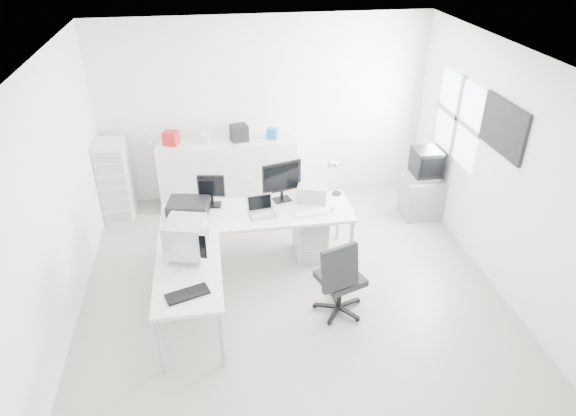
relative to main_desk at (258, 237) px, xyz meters
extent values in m
cube|color=beige|center=(0.33, -0.59, -0.38)|extent=(5.00, 5.00, 0.01)
cube|color=white|center=(0.33, -0.59, 2.42)|extent=(5.00, 5.00, 0.01)
cube|color=white|center=(0.33, 1.91, 1.02)|extent=(5.00, 0.02, 2.80)
cube|color=white|center=(-2.17, -0.59, 1.02)|extent=(0.02, 5.00, 2.80)
cube|color=white|center=(2.83, -0.59, 1.02)|extent=(0.02, 5.00, 2.80)
cube|color=silver|center=(0.70, 0.05, -0.08)|extent=(0.40, 0.50, 0.60)
cube|color=black|center=(-0.85, 0.10, 0.46)|extent=(0.55, 0.46, 0.17)
cube|color=silver|center=(0.65, -0.15, 0.38)|extent=(0.44, 0.17, 0.02)
sphere|color=silver|center=(0.95, -0.10, 0.40)|extent=(0.06, 0.06, 0.06)
cube|color=#A0A0A0|center=(0.75, 0.22, 0.48)|extent=(0.45, 0.41, 0.22)
cube|color=black|center=(-0.85, -1.50, 0.39)|extent=(0.46, 0.30, 0.03)
cube|color=gray|center=(2.55, 0.79, -0.06)|extent=(0.57, 0.47, 0.62)
cube|color=silver|center=(-0.29, 1.65, 0.15)|extent=(2.08, 0.52, 1.04)
cube|color=red|center=(-1.09, 1.65, 0.77)|extent=(0.25, 0.24, 0.20)
cube|color=silver|center=(-0.59, 1.65, 0.73)|extent=(0.17, 0.16, 0.13)
cube|color=black|center=(-0.09, 1.65, 0.79)|extent=(0.29, 0.27, 0.24)
cube|color=#1962B0|center=(0.41, 1.65, 0.74)|extent=(0.20, 0.19, 0.16)
cylinder|color=silver|center=(-1.39, 1.69, 0.78)|extent=(0.07, 0.07, 0.22)
cube|color=silver|center=(-1.95, 1.49, 0.22)|extent=(0.42, 0.50, 1.20)
camera|label=1|loc=(-0.48, -5.55, 3.67)|focal=32.00mm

